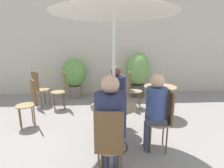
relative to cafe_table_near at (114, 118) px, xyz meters
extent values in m
plane|color=gray|center=(-0.08, -0.17, -0.50)|extent=(20.00, 20.00, 0.00)
cube|color=beige|center=(-0.08, 3.27, 1.00)|extent=(10.00, 0.06, 3.00)
cylinder|color=#2D2D33|center=(0.00, 0.00, -0.49)|extent=(0.46, 0.46, 0.01)
cylinder|color=#2D2D33|center=(0.00, 0.00, -0.15)|extent=(0.06, 0.06, 0.67)
cylinder|color=#997F5B|center=(0.00, 0.00, 0.19)|extent=(0.71, 0.71, 0.02)
cylinder|color=#2D2D33|center=(1.13, 1.20, -0.49)|extent=(0.46, 0.46, 0.01)
cylinder|color=#2D2D33|center=(1.13, 1.20, -0.15)|extent=(0.06, 0.06, 0.67)
cylinder|color=#997F5B|center=(1.13, 1.20, 0.19)|extent=(0.71, 0.71, 0.02)
cylinder|color=#997F56|center=(-0.09, -0.67, -0.05)|extent=(0.37, 0.37, 0.02)
cylinder|color=brown|center=(-0.20, -0.54, -0.28)|extent=(0.02, 0.02, 0.44)
cylinder|color=brown|center=(0.04, -0.57, -0.28)|extent=(0.02, 0.02, 0.44)
cube|color=brown|center=(-0.12, -0.84, 0.20)|extent=(0.32, 0.07, 0.49)
cylinder|color=#997F56|center=(0.67, -0.09, -0.05)|extent=(0.37, 0.37, 0.02)
cylinder|color=brown|center=(0.78, -0.23, -0.28)|extent=(0.02, 0.02, 0.44)
cylinder|color=brown|center=(0.81, 0.01, -0.28)|extent=(0.02, 0.02, 0.44)
cylinder|color=brown|center=(0.54, -0.20, -0.28)|extent=(0.02, 0.02, 0.44)
cylinder|color=brown|center=(0.57, 0.04, -0.28)|extent=(0.02, 0.02, 0.44)
cube|color=brown|center=(0.84, -0.12, 0.20)|extent=(0.07, 0.32, 0.49)
cylinder|color=#997F56|center=(0.09, 0.67, -0.05)|extent=(0.37, 0.37, 0.02)
cylinder|color=brown|center=(0.23, 0.78, -0.28)|extent=(0.02, 0.02, 0.44)
cylinder|color=brown|center=(-0.01, 0.81, -0.28)|extent=(0.02, 0.02, 0.44)
cylinder|color=brown|center=(0.20, 0.54, -0.28)|extent=(0.02, 0.02, 0.44)
cylinder|color=brown|center=(-0.04, 0.57, -0.28)|extent=(0.02, 0.02, 0.44)
cube|color=brown|center=(0.12, 0.84, 0.20)|extent=(0.32, 0.07, 0.49)
cylinder|color=#997F56|center=(-1.68, 0.84, -0.05)|extent=(0.37, 0.37, 0.02)
cylinder|color=brown|center=(-1.51, 0.79, -0.28)|extent=(0.02, 0.02, 0.44)
cylinder|color=brown|center=(-1.63, 1.00, -0.28)|extent=(0.02, 0.02, 0.44)
cylinder|color=brown|center=(-1.72, 0.67, -0.28)|extent=(0.02, 0.02, 0.44)
cylinder|color=brown|center=(-1.84, 0.88, -0.28)|extent=(0.02, 0.02, 0.44)
cube|color=brown|center=(-1.53, 0.92, 0.20)|extent=(0.18, 0.29, 0.49)
cylinder|color=#997F56|center=(0.69, 1.76, -0.05)|extent=(0.37, 0.37, 0.02)
cylinder|color=brown|center=(0.58, 1.90, -0.28)|extent=(0.02, 0.02, 0.44)
cylinder|color=brown|center=(0.56, 1.66, -0.28)|extent=(0.02, 0.02, 0.44)
cylinder|color=brown|center=(0.82, 1.87, -0.28)|extent=(0.02, 0.02, 0.44)
cylinder|color=brown|center=(0.80, 1.63, -0.28)|extent=(0.02, 0.02, 0.44)
cube|color=brown|center=(0.52, 1.78, 0.20)|extent=(0.06, 0.32, 0.49)
cylinder|color=#997F56|center=(-1.26, 1.81, -0.05)|extent=(0.37, 0.37, 0.02)
cylinder|color=brown|center=(-1.11, 1.73, -0.28)|extent=(0.02, 0.02, 0.44)
cylinder|color=brown|center=(-1.19, 1.96, -0.28)|extent=(0.02, 0.02, 0.44)
cylinder|color=brown|center=(-1.34, 1.66, -0.28)|extent=(0.02, 0.02, 0.44)
cylinder|color=brown|center=(-1.42, 1.89, -0.28)|extent=(0.02, 0.02, 0.44)
cube|color=brown|center=(-1.11, 1.86, 0.20)|extent=(0.12, 0.31, 0.49)
cylinder|color=#997F56|center=(-1.75, 2.07, -0.05)|extent=(0.37, 0.37, 0.02)
cylinder|color=brown|center=(-1.92, 2.07, -0.28)|extent=(0.02, 0.02, 0.44)
cylinder|color=brown|center=(-1.75, 1.90, -0.28)|extent=(0.02, 0.02, 0.44)
cylinder|color=brown|center=(-1.75, 2.24, -0.28)|extent=(0.02, 0.02, 0.44)
cylinder|color=brown|center=(-1.58, 2.08, -0.28)|extent=(0.02, 0.02, 0.44)
cube|color=brown|center=(-1.86, 1.95, 0.20)|extent=(0.25, 0.24, 0.49)
cylinder|color=#42475B|center=(0.01, -0.51, -0.28)|extent=(0.11, 0.11, 0.43)
cylinder|color=#42475B|center=(-0.15, -0.48, -0.28)|extent=(0.11, 0.11, 0.43)
cube|color=#42475B|center=(-0.09, -0.63, 0.01)|extent=(0.36, 0.39, 0.11)
cylinder|color=#232847|center=(-0.09, -0.63, 0.33)|extent=(0.37, 0.37, 0.51)
sphere|color=tan|center=(-0.09, -0.63, 0.69)|extent=(0.21, 0.21, 0.21)
cylinder|color=#42475B|center=(0.53, 0.00, -0.28)|extent=(0.09, 0.09, 0.43)
cylinder|color=#42475B|center=(0.51, -0.14, -0.28)|extent=(0.09, 0.09, 0.43)
cube|color=#42475B|center=(0.63, -0.09, 0.00)|extent=(0.32, 0.30, 0.09)
cylinder|color=#384C84|center=(0.63, -0.09, 0.28)|extent=(0.31, 0.31, 0.45)
sphere|color=#DBAD89|center=(0.63, -0.09, 0.61)|extent=(0.21, 0.21, 0.21)
cylinder|color=#2D2D33|center=(-0.01, 0.51, -0.28)|extent=(0.11, 0.11, 0.43)
cylinder|color=#2D2D33|center=(0.15, 0.48, -0.28)|extent=(0.11, 0.11, 0.43)
cube|color=#2D2D33|center=(0.09, 0.63, 0.01)|extent=(0.36, 0.39, 0.11)
cylinder|color=#232847|center=(0.09, 0.63, 0.31)|extent=(0.37, 0.37, 0.48)
sphere|color=brown|center=(0.09, 0.63, 0.65)|extent=(0.19, 0.19, 0.19)
cylinder|color=#DBC65B|center=(0.12, 0.07, 0.30)|extent=(0.07, 0.07, 0.19)
cylinder|color=#DBC65B|center=(-0.11, 0.09, 0.29)|extent=(0.06, 0.06, 0.17)
cylinder|color=#B28433|center=(-0.02, -0.14, 0.30)|extent=(0.06, 0.06, 0.20)
cylinder|color=slate|center=(-0.99, 2.77, -0.31)|extent=(0.38, 0.38, 0.37)
ellipsoid|color=#609947|center=(-0.99, 2.77, 0.29)|extent=(0.74, 0.74, 0.84)
cylinder|color=#47423D|center=(0.96, 2.76, -0.31)|extent=(0.42, 0.42, 0.39)
ellipsoid|color=#709E51|center=(0.96, 2.76, 0.39)|extent=(0.73, 0.73, 1.00)
cylinder|color=silver|center=(0.00, 0.00, 0.65)|extent=(0.04, 0.04, 2.30)
cone|color=silver|center=(0.00, 0.00, 1.66)|extent=(1.73, 1.73, 0.28)
camera|label=1|loc=(-0.19, -2.52, 1.12)|focal=28.00mm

